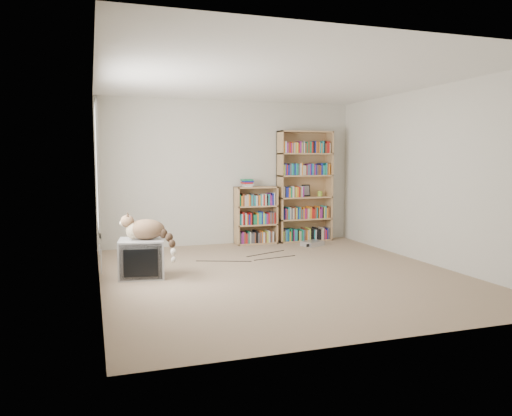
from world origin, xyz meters
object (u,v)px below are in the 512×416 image
object	(u,v)px
bookcase_tall	(304,190)
bookcase_short	(256,217)
crt_tv	(142,258)
dvd_player	(312,243)
cat	(150,232)

from	to	relation	value
bookcase_tall	bookcase_short	xyz separation A→B (m)	(-0.94, -0.00, -0.47)
crt_tv	dvd_player	world-z (taller)	crt_tv
bookcase_tall	dvd_player	xyz separation A→B (m)	(-0.08, -0.54, -0.90)
bookcase_tall	crt_tv	bearing A→B (deg)	-147.77
bookcase_short	dvd_player	bearing A→B (deg)	-32.33
cat	bookcase_short	size ratio (longest dim) A/B	0.67
bookcase_tall	dvd_player	world-z (taller)	bookcase_tall
bookcase_tall	bookcase_short	world-z (taller)	bookcase_tall
cat	dvd_player	xyz separation A→B (m)	(2.92, 1.47, -0.54)
cat	crt_tv	bearing A→B (deg)	152.30
crt_tv	dvd_player	size ratio (longest dim) A/B	1.74
bookcase_short	bookcase_tall	bearing A→B (deg)	0.18
bookcase_tall	dvd_player	size ratio (longest dim) A/B	5.60
cat	dvd_player	bearing A→B (deg)	32.75
cat	dvd_player	distance (m)	3.31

